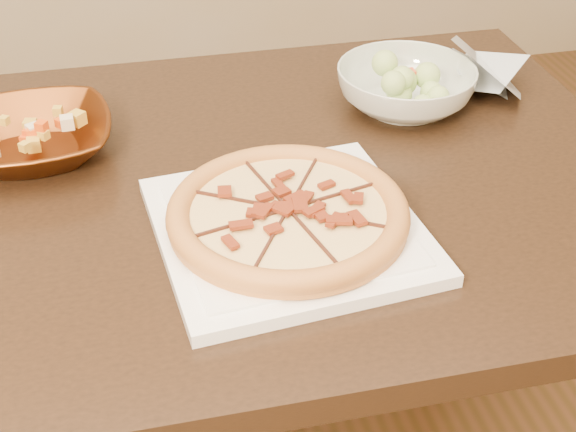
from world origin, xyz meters
name	(u,v)px	position (x,y,z in m)	size (l,w,h in m)	color
dining_table	(198,245)	(-0.01, 0.19, 0.64)	(1.32, 0.85, 0.75)	black
plate	(288,229)	(0.10, 0.04, 0.76)	(0.35, 0.35, 0.02)	white
pizza	(288,213)	(0.10, 0.04, 0.78)	(0.31, 0.31, 0.03)	orange
bronze_bowl	(33,139)	(-0.22, 0.32, 0.78)	(0.23, 0.23, 0.06)	#5F2E10
mixed_dish	(26,113)	(-0.22, 0.32, 0.82)	(0.10, 0.11, 0.03)	beige
salad_bowl	(406,88)	(0.36, 0.34, 0.78)	(0.22, 0.22, 0.07)	silver
salad	(408,58)	(0.36, 0.34, 0.84)	(0.08, 0.12, 0.04)	#D0ED84
cling_film	(489,74)	(0.52, 0.38, 0.78)	(0.15, 0.12, 0.05)	silver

